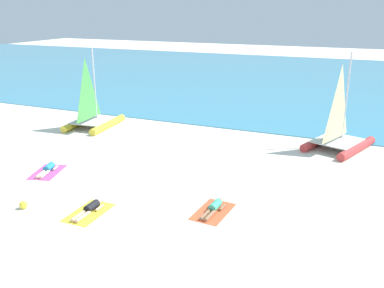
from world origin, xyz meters
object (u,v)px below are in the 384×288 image
object	(u,v)px
towel_right	(213,212)
beach_ball	(23,205)
towel_left	(47,172)
sailboat_yellow	(93,116)
sunbather_middle	(90,209)
sunbather_left	(48,169)
sunbather_right	(214,208)
sailboat_red	(338,135)
towel_middle	(89,213)

from	to	relation	value
towel_right	beach_ball	world-z (taller)	beach_ball
towel_left	beach_ball	bearing A→B (deg)	-62.02
towel_right	sailboat_yellow	bearing A→B (deg)	144.53
sailboat_yellow	towel_right	world-z (taller)	sailboat_yellow
sunbather_middle	sailboat_yellow	bearing A→B (deg)	124.71
sunbather_left	sunbather_right	distance (m)	8.25
towel_right	sunbather_middle	bearing A→B (deg)	-156.58
sunbather_left	towel_right	size ratio (longest dim) A/B	0.81
sailboat_red	towel_middle	world-z (taller)	sailboat_red
sailboat_yellow	sunbather_left	distance (m)	7.41
sailboat_red	sunbather_left	size ratio (longest dim) A/B	3.20
sailboat_red	sunbather_left	xyz separation A→B (m)	(-11.71, -8.54, -0.61)
sailboat_red	towel_middle	xyz separation A→B (m)	(-7.59, -11.10, -0.73)
towel_right	beach_ball	bearing A→B (deg)	-158.86
sailboat_yellow	sunbather_middle	size ratio (longest dim) A/B	3.07
sunbather_left	sunbather_right	size ratio (longest dim) A/B	0.99
sailboat_yellow	beach_ball	size ratio (longest dim) A/B	16.26
towel_right	sunbather_right	xyz separation A→B (m)	(0.00, 0.07, 0.13)
towel_left	sunbather_right	bearing A→B (deg)	-4.07
sunbather_middle	sunbather_right	bearing A→B (deg)	23.74
sailboat_red	towel_right	distance (m)	9.92
sailboat_red	sunbather_left	distance (m)	14.51
sailboat_yellow	towel_right	bearing A→B (deg)	-40.00
towel_middle	beach_ball	xyz separation A→B (m)	(-2.41, -0.68, 0.14)
towel_left	sunbather_middle	distance (m)	4.76
towel_right	sunbather_right	size ratio (longest dim) A/B	1.21
sailboat_red	sunbather_left	bearing A→B (deg)	-124.00
sunbather_left	towel_middle	distance (m)	4.85
towel_right	sunbather_right	world-z (taller)	sunbather_right
sunbather_middle	towel_right	world-z (taller)	sunbather_middle
sunbather_middle	towel_right	bearing A→B (deg)	22.98
sunbather_left	sunbather_middle	size ratio (longest dim) A/B	0.99
towel_middle	sunbather_right	bearing A→B (deg)	24.95
sunbather_middle	sunbather_right	distance (m)	4.50
sunbather_middle	sunbather_right	size ratio (longest dim) A/B	1.00
sailboat_yellow	sunbather_right	size ratio (longest dim) A/B	3.06
sunbather_middle	beach_ball	xyz separation A→B (m)	(-2.41, -0.74, 0.02)
towel_left	towel_middle	bearing A→B (deg)	-31.34
sunbather_middle	beach_ball	size ratio (longest dim) A/B	5.29
towel_left	beach_ball	distance (m)	3.59
towel_right	sunbather_right	distance (m)	0.14
sailboat_yellow	sunbather_middle	bearing A→B (deg)	-59.38
towel_right	beach_ball	xyz separation A→B (m)	(-6.52, -2.52, 0.14)
sailboat_yellow	sunbather_right	bearing A→B (deg)	-39.75
towel_left	sunbather_left	bearing A→B (deg)	106.18
towel_left	sunbather_right	xyz separation A→B (m)	(8.21, -0.58, 0.13)
sailboat_red	sunbather_right	xyz separation A→B (m)	(-3.49, -9.19, -0.61)
sailboat_yellow	sunbather_right	distance (m)	13.18
towel_left	beach_ball	world-z (taller)	beach_ball
towel_middle	towel_right	world-z (taller)	same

